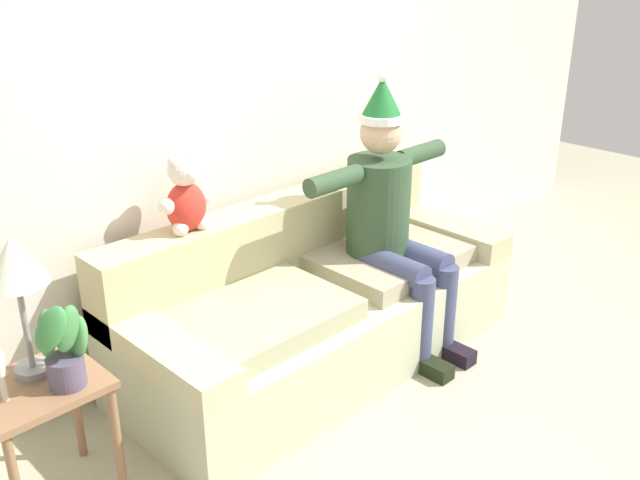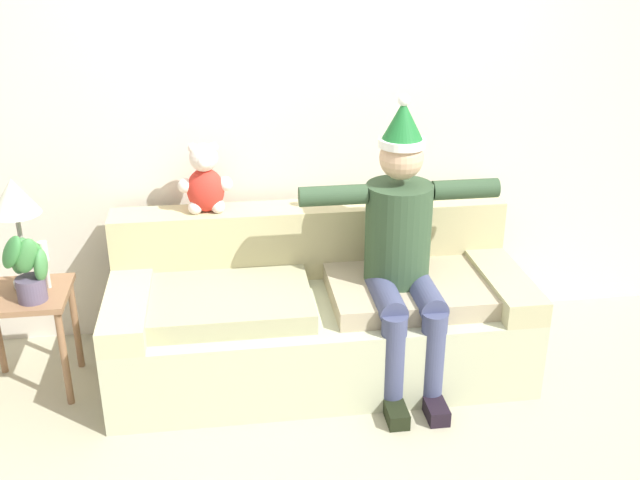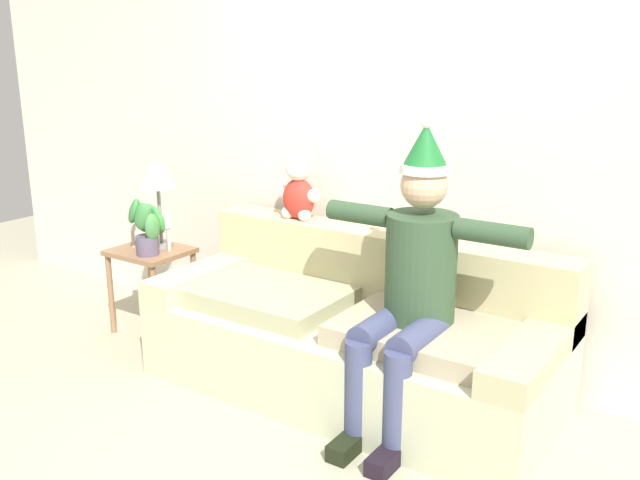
% 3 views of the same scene
% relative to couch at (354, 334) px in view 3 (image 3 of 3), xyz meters
% --- Properties ---
extents(ground_plane, '(10.00, 10.00, 0.00)m').
position_rel_couch_xyz_m(ground_plane, '(0.00, -1.01, -0.32)').
color(ground_plane, '#ACA88B').
extents(back_wall, '(7.00, 0.10, 2.70)m').
position_rel_couch_xyz_m(back_wall, '(0.00, 0.54, 1.03)').
color(back_wall, beige).
rests_on(back_wall, ground_plane).
extents(couch, '(2.17, 0.92, 0.82)m').
position_rel_couch_xyz_m(couch, '(0.00, 0.00, 0.00)').
color(couch, '#B5BA98').
rests_on(couch, ground_plane).
extents(person_seated, '(1.02, 0.77, 1.50)m').
position_rel_couch_xyz_m(person_seated, '(0.41, -0.17, 0.44)').
color(person_seated, '#2F492F').
rests_on(person_seated, ground_plane).
extents(teddy_bear, '(0.29, 0.17, 0.38)m').
position_rel_couch_xyz_m(teddy_bear, '(-0.56, 0.28, 0.67)').
color(teddy_bear, red).
rests_on(teddy_bear, couch).
extents(side_table, '(0.46, 0.41, 0.55)m').
position_rel_couch_xyz_m(side_table, '(-1.50, -0.04, 0.13)').
color(side_table, '#8D6445').
rests_on(side_table, ground_plane).
extents(table_lamp, '(0.24, 0.24, 0.57)m').
position_rel_couch_xyz_m(table_lamp, '(-1.47, 0.04, 0.69)').
color(table_lamp, gray).
rests_on(table_lamp, side_table).
extents(potted_plant, '(0.25, 0.24, 0.38)m').
position_rel_couch_xyz_m(potted_plant, '(-1.41, -0.12, 0.42)').
color(potted_plant, '#574C65').
rests_on(potted_plant, side_table).
extents(candle_tall, '(0.04, 0.04, 0.21)m').
position_rel_couch_xyz_m(candle_tall, '(-1.63, -0.06, 0.37)').
color(candle_tall, beige).
rests_on(candle_tall, side_table).
extents(candle_short, '(0.04, 0.04, 0.25)m').
position_rel_couch_xyz_m(candle_short, '(-1.37, 0.00, 0.40)').
color(candle_short, beige).
rests_on(candle_short, side_table).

